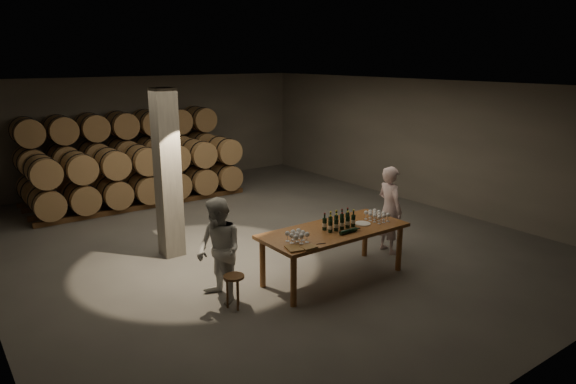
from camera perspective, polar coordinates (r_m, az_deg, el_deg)
room at (r=9.89m, az=-13.23°, el=1.93°), size 12.00×12.00×12.00m
tasting_table at (r=8.81m, az=5.12°, el=-4.76°), size 2.60×1.10×0.90m
barrel_stack_back at (r=14.86m, az=-17.81°, el=4.24°), size 5.48×0.95×2.31m
barrel_stack_front at (r=13.63m, az=-15.79°, el=1.90°), size 5.48×0.95×1.57m
bottle_cluster at (r=8.79m, az=5.69°, el=-3.35°), size 0.60×0.23×0.30m
lying_bottles at (r=8.59m, az=6.77°, el=-4.33°), size 0.44×0.07×0.07m
glass_cluster_left at (r=8.12m, az=1.03°, el=-4.73°), size 0.30×0.30×0.17m
glass_cluster_right at (r=9.30m, az=9.86°, el=-2.43°), size 0.30×0.41×0.16m
plate at (r=9.09m, az=8.27°, el=-3.48°), size 0.28×0.28×0.02m
notebook_near at (r=7.89m, az=2.30°, el=-6.15°), size 0.24×0.19×0.03m
notebook_corner at (r=7.85m, az=0.69°, el=-6.28°), size 0.29×0.33×0.02m
pen at (r=8.08m, az=3.71°, el=-5.75°), size 0.15×0.06×0.01m
stool at (r=7.94m, az=-6.02°, el=-9.85°), size 0.32×0.32×0.53m
person_man at (r=10.16m, az=11.22°, el=-1.94°), size 0.49×0.68×1.72m
person_woman at (r=8.05m, az=-7.67°, el=-6.49°), size 0.69×0.85×1.66m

